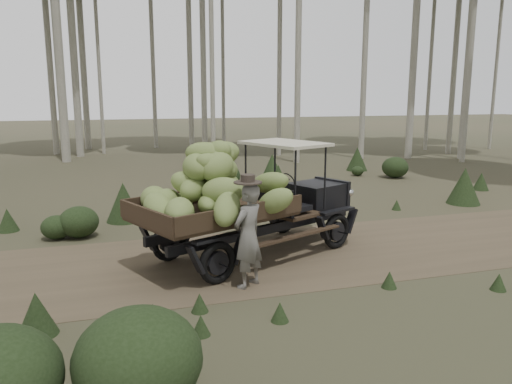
# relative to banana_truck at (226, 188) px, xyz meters

# --- Properties ---
(ground) EXTENTS (120.00, 120.00, 0.00)m
(ground) POSITION_rel_banana_truck_xyz_m (2.54, 0.09, -1.50)
(ground) COLOR #473D2B
(ground) RESTS_ON ground
(dirt_track) EXTENTS (70.00, 4.00, 0.01)m
(dirt_track) POSITION_rel_banana_truck_xyz_m (2.54, 0.09, -1.50)
(dirt_track) COLOR brown
(dirt_track) RESTS_ON ground
(banana_truck) EXTENTS (5.20, 3.59, 2.54)m
(banana_truck) POSITION_rel_banana_truck_xyz_m (0.00, 0.00, 0.00)
(banana_truck) COLOR black
(banana_truck) RESTS_ON ground
(farmer) EXTENTS (0.79, 0.75, 1.97)m
(farmer) POSITION_rel_banana_truck_xyz_m (0.05, -1.34, -0.57)
(farmer) COLOR #63605A
(farmer) RESTS_ON ground
(undergrowth) EXTENTS (21.84, 24.30, 1.31)m
(undergrowth) POSITION_rel_banana_truck_xyz_m (1.58, -0.51, -0.97)
(undergrowth) COLOR #233319
(undergrowth) RESTS_ON ground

